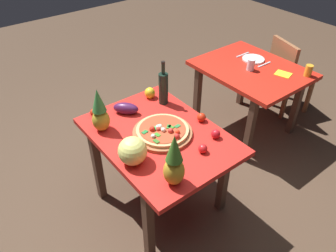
{
  "coord_description": "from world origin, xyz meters",
  "views": [
    {
      "loc": [
        1.49,
        -1.07,
        2.21
      ],
      "look_at": [
        0.02,
        0.07,
        0.79
      ],
      "focal_mm": 35.07,
      "sensor_mm": 36.0,
      "label": 1
    }
  ],
  "objects_px": {
    "napkin_folded": "(284,74)",
    "dining_chair": "(287,72)",
    "pineapple_left": "(100,112)",
    "drinking_glass_water": "(251,65)",
    "eggplant": "(126,108)",
    "tomato_at_corner": "(216,134)",
    "dinner_plate": "(253,59)",
    "pizza": "(163,130)",
    "tomato_beside_pepper": "(201,117)",
    "pizza_board": "(162,133)",
    "tomato_by_bottle": "(94,112)",
    "background_table": "(250,77)",
    "display_table": "(159,145)",
    "pineapple_right": "(174,163)",
    "tomato_near_board": "(203,149)",
    "fork_utensil": "(243,55)",
    "wine_bottle": "(163,88)",
    "drinking_glass_juice": "(309,71)",
    "melon": "(133,151)",
    "knife_utensil": "(264,65)",
    "bell_pepper": "(150,93)"
  },
  "relations": [
    {
      "from": "melon",
      "to": "dinner_plate",
      "type": "xyz_separation_m",
      "value": [
        -0.5,
        1.76,
        -0.09
      ]
    },
    {
      "from": "pizza",
      "to": "tomato_beside_pepper",
      "type": "height_order",
      "value": "pizza"
    },
    {
      "from": "pineapple_left",
      "to": "drinking_glass_water",
      "type": "height_order",
      "value": "pineapple_left"
    },
    {
      "from": "pizza_board",
      "to": "tomato_near_board",
      "type": "bearing_deg",
      "value": 16.76
    },
    {
      "from": "dining_chair",
      "to": "knife_utensil",
      "type": "bearing_deg",
      "value": 109.69
    },
    {
      "from": "napkin_folded",
      "to": "tomato_at_corner",
      "type": "bearing_deg",
      "value": -76.58
    },
    {
      "from": "eggplant",
      "to": "tomato_beside_pepper",
      "type": "distance_m",
      "value": 0.59
    },
    {
      "from": "dining_chair",
      "to": "drinking_glass_water",
      "type": "xyz_separation_m",
      "value": [
        0.01,
        -0.69,
        0.31
      ]
    },
    {
      "from": "wine_bottle",
      "to": "knife_utensil",
      "type": "height_order",
      "value": "wine_bottle"
    },
    {
      "from": "pizza_board",
      "to": "bell_pepper",
      "type": "bearing_deg",
      "value": 154.92
    },
    {
      "from": "dining_chair",
      "to": "pineapple_right",
      "type": "height_order",
      "value": "pineapple_right"
    },
    {
      "from": "dinner_plate",
      "to": "napkin_folded",
      "type": "relative_size",
      "value": 1.57
    },
    {
      "from": "tomato_by_bottle",
      "to": "background_table",
      "type": "bearing_deg",
      "value": 82.18
    },
    {
      "from": "pizza_board",
      "to": "knife_utensil",
      "type": "distance_m",
      "value": 1.46
    },
    {
      "from": "dinner_plate",
      "to": "tomato_by_bottle",
      "type": "bearing_deg",
      "value": -93.77
    },
    {
      "from": "pineapple_left",
      "to": "napkin_folded",
      "type": "height_order",
      "value": "pineapple_left"
    },
    {
      "from": "drinking_glass_juice",
      "to": "dinner_plate",
      "type": "distance_m",
      "value": 0.54
    },
    {
      "from": "melon",
      "to": "tomato_near_board",
      "type": "height_order",
      "value": "melon"
    },
    {
      "from": "pineapple_right",
      "to": "napkin_folded",
      "type": "xyz_separation_m",
      "value": [
        -0.43,
        1.65,
        -0.16
      ]
    },
    {
      "from": "napkin_folded",
      "to": "dining_chair",
      "type": "bearing_deg",
      "value": 117.06
    },
    {
      "from": "pizza_board",
      "to": "pineapple_left",
      "type": "relative_size",
      "value": 1.26
    },
    {
      "from": "dining_chair",
      "to": "dinner_plate",
      "type": "height_order",
      "value": "dining_chair"
    },
    {
      "from": "eggplant",
      "to": "fork_utensil",
      "type": "relative_size",
      "value": 1.11
    },
    {
      "from": "melon",
      "to": "pizza_board",
      "type": "bearing_deg",
      "value": 109.39
    },
    {
      "from": "tomato_at_corner",
      "to": "drinking_glass_water",
      "type": "height_order",
      "value": "drinking_glass_water"
    },
    {
      "from": "pizza_board",
      "to": "tomato_by_bottle",
      "type": "relative_size",
      "value": 6.98
    },
    {
      "from": "display_table",
      "to": "dinner_plate",
      "type": "relative_size",
      "value": 5.01
    },
    {
      "from": "background_table",
      "to": "tomato_at_corner",
      "type": "distance_m",
      "value": 1.17
    },
    {
      "from": "pineapple_left",
      "to": "pizza",
      "type": "bearing_deg",
      "value": 44.28
    },
    {
      "from": "melon",
      "to": "tomato_beside_pepper",
      "type": "height_order",
      "value": "melon"
    },
    {
      "from": "bell_pepper",
      "to": "knife_utensil",
      "type": "distance_m",
      "value": 1.25
    },
    {
      "from": "tomato_near_board",
      "to": "drinking_glass_water",
      "type": "bearing_deg",
      "value": 116.94
    },
    {
      "from": "eggplant",
      "to": "napkin_folded",
      "type": "bearing_deg",
      "value": 76.1
    },
    {
      "from": "tomato_at_corner",
      "to": "knife_utensil",
      "type": "distance_m",
      "value": 1.28
    },
    {
      "from": "tomato_near_board",
      "to": "fork_utensil",
      "type": "distance_m",
      "value": 1.59
    },
    {
      "from": "dinner_plate",
      "to": "drinking_glass_water",
      "type": "bearing_deg",
      "value": -57.09
    },
    {
      "from": "display_table",
      "to": "tomato_beside_pepper",
      "type": "xyz_separation_m",
      "value": [
        0.07,
        0.35,
        0.13
      ]
    },
    {
      "from": "pizza",
      "to": "tomato_at_corner",
      "type": "height_order",
      "value": "pizza"
    },
    {
      "from": "display_table",
      "to": "dining_chair",
      "type": "xyz_separation_m",
      "value": [
        -0.26,
        1.96,
        -0.15
      ]
    },
    {
      "from": "pineapple_left",
      "to": "tomato_at_corner",
      "type": "bearing_deg",
      "value": 45.44
    },
    {
      "from": "wine_bottle",
      "to": "tomato_near_board",
      "type": "xyz_separation_m",
      "value": [
        0.64,
        -0.16,
        -0.11
      ]
    },
    {
      "from": "display_table",
      "to": "background_table",
      "type": "xyz_separation_m",
      "value": [
        -0.27,
        1.32,
        -0.0
      ]
    },
    {
      "from": "tomato_beside_pepper",
      "to": "dinner_plate",
      "type": "bearing_deg",
      "value": 111.71
    },
    {
      "from": "melon",
      "to": "drinking_glass_water",
      "type": "xyz_separation_m",
      "value": [
        -0.38,
        1.57,
        -0.04
      ]
    },
    {
      "from": "wine_bottle",
      "to": "pizza",
      "type": "bearing_deg",
      "value": -38.15
    },
    {
      "from": "drinking_glass_juice",
      "to": "display_table",
      "type": "bearing_deg",
      "value": -95.4
    },
    {
      "from": "eggplant",
      "to": "tomato_at_corner",
      "type": "xyz_separation_m",
      "value": [
        0.64,
        0.34,
        -0.01
      ]
    },
    {
      "from": "drinking_glass_water",
      "to": "fork_utensil",
      "type": "height_order",
      "value": "drinking_glass_water"
    },
    {
      "from": "dinner_plate",
      "to": "napkin_folded",
      "type": "xyz_separation_m",
      "value": [
        0.38,
        -0.02,
        -0.01
      ]
    },
    {
      "from": "dining_chair",
      "to": "tomato_at_corner",
      "type": "xyz_separation_m",
      "value": [
        0.54,
        -1.67,
        0.29
      ]
    }
  ]
}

